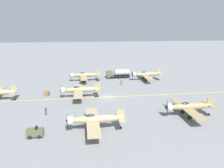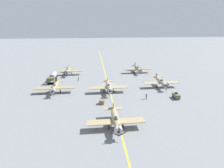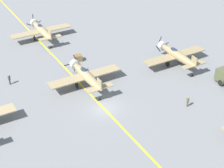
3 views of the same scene
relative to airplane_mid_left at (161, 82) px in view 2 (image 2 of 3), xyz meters
The scene contains 13 objects.
ground_plane 18.29m from the airplane_mid_left, 12.99° to the right, with size 400.00×400.00×0.00m, color slate.
taxiway_stripe 18.29m from the airplane_mid_left, 12.99° to the right, with size 0.30×160.00×0.01m, color yellow.
airplane_mid_left is the anchor object (origin of this frame).
airplane_near_left 19.03m from the airplane_mid_left, 79.33° to the right, with size 12.00×9.98×3.65m.
airplane_mid_right 35.00m from the airplane_mid_left, ahead, with size 12.00×9.98×3.69m.
airplane_mid_center 18.43m from the airplane_mid_left, ahead, with size 12.00×9.98×3.65m.
airplane_near_right 38.43m from the airplane_mid_left, 29.37° to the right, with size 12.00×9.98×3.65m.
airplane_far_center 29.35m from the airplane_mid_left, 50.83° to the left, with size 12.00×9.98×3.80m.
fuel_tanker 39.54m from the airplane_mid_left, 15.16° to the right, with size 2.67×8.00×2.98m.
tow_tractor 9.80m from the airplane_mid_left, 96.22° to the left, with size 1.57×2.60×1.79m.
ground_crew_walking 12.23m from the airplane_mid_left, 49.92° to the left, with size 0.40×0.40×1.83m.
ground_crew_inspecting 30.23m from the airplane_mid_left, 18.88° to the right, with size 0.38×0.38×1.74m.
supply_crate_by_tanker 23.66m from the airplane_mid_left, 28.00° to the left, with size 1.36×1.13×1.13m, color brown.
Camera 2 is at (5.06, 58.41, 21.10)m, focal length 28.00 mm.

